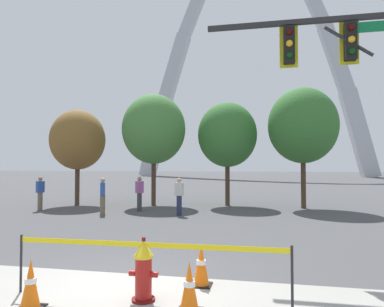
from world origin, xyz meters
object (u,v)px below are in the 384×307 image
object	(u,v)px
traffic_cone_by_hydrant	(201,265)
traffic_cone_curb_edge	(189,287)
traffic_cone_mid_sidewalk	(31,284)
pedestrian_near_trees	(40,193)
traffic_signal_gantry	(363,82)
pedestrian_walking_right	(139,193)
pedestrian_walking_left	(179,196)
pedestrian_standing_center	(103,196)
monument_arch	(252,68)
fire_hydrant	(144,271)

from	to	relation	value
traffic_cone_by_hydrant	traffic_cone_curb_edge	size ratio (longest dim) A/B	1.00
traffic_cone_mid_sidewalk	pedestrian_near_trees	xyz separation A→B (m)	(-6.99, 10.30, 0.46)
traffic_signal_gantry	pedestrian_walking_right	xyz separation A→B (m)	(-7.98, 6.86, -3.25)
pedestrian_walking_left	pedestrian_standing_center	size ratio (longest dim) A/B	1.00
traffic_cone_curb_edge	pedestrian_standing_center	size ratio (longest dim) A/B	0.46
traffic_signal_gantry	monument_arch	xyz separation A→B (m)	(-4.74, 61.47, 17.16)
traffic_cone_curb_edge	monument_arch	distance (m)	68.57
traffic_signal_gantry	monument_arch	world-z (taller)	monument_arch
traffic_cone_by_hydrant	traffic_signal_gantry	world-z (taller)	traffic_signal_gantry
pedestrian_walking_right	fire_hydrant	bearing A→B (deg)	-69.63
pedestrian_standing_center	traffic_cone_by_hydrant	bearing A→B (deg)	-54.49
pedestrian_walking_left	pedestrian_standing_center	bearing A→B (deg)	-172.68
traffic_cone_mid_sidewalk	pedestrian_walking_left	bearing A→B (deg)	91.02
traffic_cone_curb_edge	traffic_signal_gantry	distance (m)	6.29
pedestrian_walking_left	pedestrian_walking_right	bearing A→B (deg)	154.20
traffic_cone_curb_edge	traffic_cone_mid_sidewalk	bearing A→B (deg)	-171.59
pedestrian_standing_center	pedestrian_walking_right	distance (m)	1.85
traffic_cone_mid_sidewalk	pedestrian_standing_center	distance (m)	10.18
traffic_cone_mid_sidewalk	traffic_cone_curb_edge	size ratio (longest dim) A/B	1.00
traffic_signal_gantry	monument_arch	bearing A→B (deg)	94.41
traffic_cone_mid_sidewalk	traffic_cone_curb_edge	bearing A→B (deg)	8.41
traffic_cone_mid_sidewalk	pedestrian_walking_left	xyz separation A→B (m)	(-0.18, 9.98, 0.46)
traffic_cone_mid_sidewalk	monument_arch	size ratio (longest dim) A/B	0.01
traffic_cone_curb_edge	pedestrian_near_trees	world-z (taller)	pedestrian_near_trees
pedestrian_walking_left	traffic_cone_mid_sidewalk	bearing A→B (deg)	-88.98
traffic_cone_curb_edge	traffic_signal_gantry	size ratio (longest dim) A/B	0.12
pedestrian_walking_right	traffic_cone_curb_edge	bearing A→B (deg)	-66.48
traffic_cone_by_hydrant	traffic_cone_curb_edge	bearing A→B (deg)	-88.39
traffic_cone_by_hydrant	pedestrian_walking_left	size ratio (longest dim) A/B	0.46
pedestrian_walking_left	pedestrian_near_trees	bearing A→B (deg)	177.31
traffic_cone_curb_edge	fire_hydrant	bearing A→B (deg)	160.08
pedestrian_near_trees	pedestrian_walking_left	bearing A→B (deg)	-2.69
monument_arch	pedestrian_standing_center	distance (m)	59.84
traffic_cone_mid_sidewalk	pedestrian_standing_center	bearing A→B (deg)	109.92
traffic_cone_mid_sidewalk	pedestrian_walking_right	bearing A→B (deg)	101.92
pedestrian_walking_right	pedestrian_near_trees	size ratio (longest dim) A/B	1.00
fire_hydrant	pedestrian_walking_right	distance (m)	11.09
pedestrian_walking_left	pedestrian_walking_right	size ratio (longest dim) A/B	1.00
pedestrian_walking_right	monument_arch	bearing A→B (deg)	86.61
pedestrian_walking_left	pedestrian_standing_center	xyz separation A→B (m)	(-3.29, -0.42, 0.00)
traffic_cone_curb_edge	traffic_signal_gantry	xyz separation A→B (m)	(3.33, 3.83, 3.71)
fire_hydrant	traffic_signal_gantry	world-z (taller)	traffic_signal_gantry
traffic_cone_mid_sidewalk	pedestrian_walking_right	world-z (taller)	pedestrian_walking_right
traffic_signal_gantry	pedestrian_near_trees	distance (m)	14.42
traffic_cone_by_hydrant	pedestrian_standing_center	xyz separation A→B (m)	(-5.75, 8.06, 0.46)
monument_arch	pedestrian_standing_center	world-z (taller)	monument_arch
traffic_signal_gantry	pedestrian_near_trees	size ratio (longest dim) A/B	3.77
traffic_cone_mid_sidewalk	monument_arch	xyz separation A→B (m)	(0.91, 65.64, 20.87)
traffic_cone_mid_sidewalk	traffic_signal_gantry	world-z (taller)	traffic_signal_gantry
traffic_signal_gantry	traffic_cone_by_hydrant	bearing A→B (deg)	-141.52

